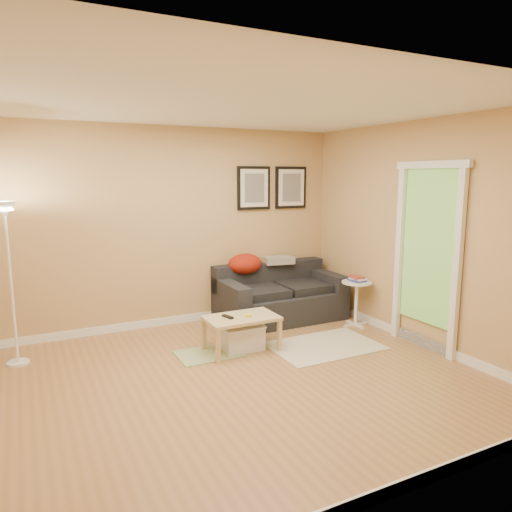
{
  "coord_description": "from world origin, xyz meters",
  "views": [
    {
      "loc": [
        -1.86,
        -3.95,
        1.97
      ],
      "look_at": [
        0.55,
        0.85,
        1.05
      ],
      "focal_mm": 32.97,
      "sensor_mm": 36.0,
      "label": 1
    }
  ],
  "objects_px": {
    "storage_bin": "(242,337)",
    "book_stack": "(357,279)",
    "sofa": "(280,293)",
    "side_table": "(356,304)",
    "floor_lamp": "(12,289)",
    "coffee_table": "(241,334)"
  },
  "relations": [
    {
      "from": "storage_bin",
      "to": "book_stack",
      "type": "relative_size",
      "value": 2.19
    },
    {
      "from": "sofa",
      "to": "side_table",
      "type": "xyz_separation_m",
      "value": [
        0.75,
        -0.7,
        -0.07
      ]
    },
    {
      "from": "sofa",
      "to": "book_stack",
      "type": "bearing_deg",
      "value": -41.64
    },
    {
      "from": "sofa",
      "to": "floor_lamp",
      "type": "relative_size",
      "value": 0.98
    },
    {
      "from": "sofa",
      "to": "book_stack",
      "type": "xyz_separation_m",
      "value": [
        0.77,
        -0.68,
        0.26
      ]
    },
    {
      "from": "book_stack",
      "to": "floor_lamp",
      "type": "bearing_deg",
      "value": 168.33
    },
    {
      "from": "sofa",
      "to": "storage_bin",
      "type": "xyz_separation_m",
      "value": [
        -0.97,
        -0.81,
        -0.23
      ]
    },
    {
      "from": "sofa",
      "to": "coffee_table",
      "type": "xyz_separation_m",
      "value": [
        -0.99,
        -0.85,
        -0.17
      ]
    },
    {
      "from": "book_stack",
      "to": "storage_bin",
      "type": "bearing_deg",
      "value": -179.89
    },
    {
      "from": "storage_bin",
      "to": "side_table",
      "type": "bearing_deg",
      "value": 3.5
    },
    {
      "from": "storage_bin",
      "to": "side_table",
      "type": "xyz_separation_m",
      "value": [
        1.72,
        0.11,
        0.16
      ]
    },
    {
      "from": "side_table",
      "to": "floor_lamp",
      "type": "height_order",
      "value": "floor_lamp"
    },
    {
      "from": "coffee_table",
      "to": "book_stack",
      "type": "bearing_deg",
      "value": 6.88
    },
    {
      "from": "sofa",
      "to": "storage_bin",
      "type": "height_order",
      "value": "sofa"
    },
    {
      "from": "storage_bin",
      "to": "floor_lamp",
      "type": "height_order",
      "value": "floor_lamp"
    },
    {
      "from": "coffee_table",
      "to": "side_table",
      "type": "distance_m",
      "value": 1.75
    },
    {
      "from": "coffee_table",
      "to": "storage_bin",
      "type": "xyz_separation_m",
      "value": [
        0.02,
        0.04,
        -0.06
      ]
    },
    {
      "from": "storage_bin",
      "to": "side_table",
      "type": "relative_size",
      "value": 0.78
    },
    {
      "from": "coffee_table",
      "to": "floor_lamp",
      "type": "bearing_deg",
      "value": 164.15
    },
    {
      "from": "sofa",
      "to": "floor_lamp",
      "type": "distance_m",
      "value": 3.3
    },
    {
      "from": "sofa",
      "to": "coffee_table",
      "type": "relative_size",
      "value": 2.1
    },
    {
      "from": "side_table",
      "to": "book_stack",
      "type": "xyz_separation_m",
      "value": [
        0.02,
        0.02,
        0.33
      ]
    }
  ]
}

